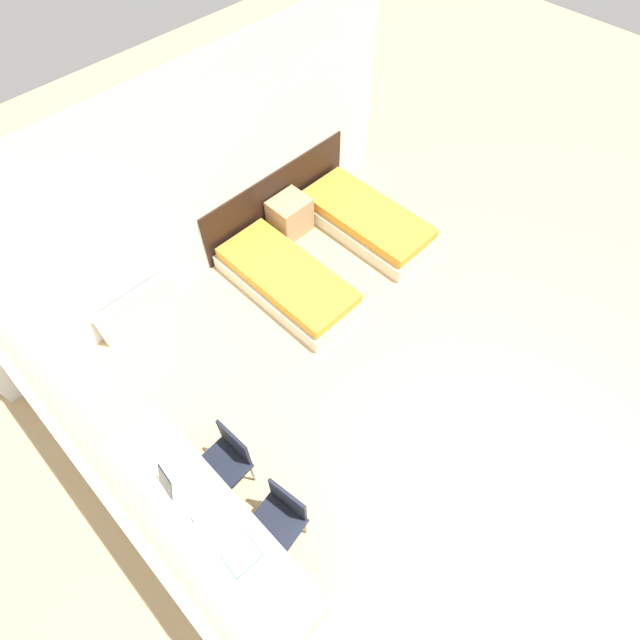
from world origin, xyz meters
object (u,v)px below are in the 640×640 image
chair_near_notebook (279,518)px  bed_near_door (366,220)px  bed_near_window (287,280)px  nightstand (290,216)px  chair_near_laptop (226,460)px  laptop (176,480)px

chair_near_notebook → bed_near_door: bearing=22.5°
bed_near_window → nightstand: (0.76, 0.75, 0.10)m
bed_near_door → chair_near_laptop: size_ratio=2.17×
bed_near_door → laptop: (-4.05, -1.36, 0.67)m
nightstand → laptop: size_ratio=1.61×
nightstand → bed_near_door: bearing=-44.7°
bed_near_door → laptop: 4.32m
bed_near_window → chair_near_notebook: size_ratio=2.17×
nightstand → chair_near_notebook: (-2.84, -2.90, 0.24)m
chair_near_laptop → chair_near_notebook: size_ratio=1.00×
nightstand → chair_near_notebook: chair_near_notebook is taller
chair_near_laptop → laptop: bearing=172.8°
chair_near_notebook → laptop: (-0.45, 0.78, 0.33)m
bed_near_window → chair_near_laptop: chair_near_laptop is taller
nightstand → chair_near_laptop: 3.57m
nightstand → laptop: bearing=-147.3°
bed_near_door → chair_near_notebook: size_ratio=2.17×
bed_near_door → nightstand: 1.07m
bed_near_window → laptop: (-2.53, -1.36, 0.67)m
bed_near_window → laptop: bearing=-151.7°
nightstand → chair_near_notebook: 4.06m
bed_near_door → nightstand: (-0.76, 0.75, 0.10)m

